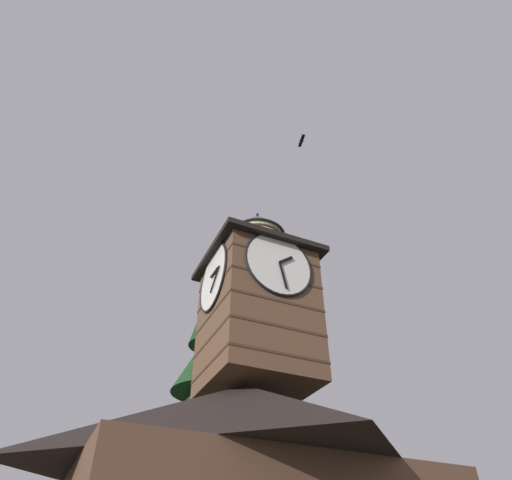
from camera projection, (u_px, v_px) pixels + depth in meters
The scene contains 3 objects.
clock_tower at pixel (257, 305), 19.52m from camera, with size 4.69×4.69×8.85m.
pine_tree_behind at pixel (202, 462), 19.55m from camera, with size 7.07×7.07×15.49m.
flying_bird_high at pixel (302, 141), 20.98m from camera, with size 0.30×0.72×0.11m.
Camera 1 is at (8.24, 14.53, 1.48)m, focal length 32.59 mm.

